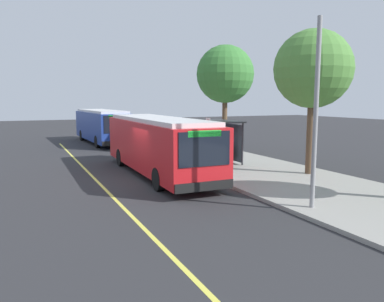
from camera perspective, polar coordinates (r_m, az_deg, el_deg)
ground_plane at (r=18.27m, az=-6.85°, el=-4.45°), size 120.00×120.00×0.00m
sidewalk_curb at (r=20.85m, az=9.04°, el=-2.76°), size 44.00×6.40×0.15m
lane_stripe_center at (r=17.74m, az=-13.65°, el=-4.97°), size 36.00×0.14×0.01m
transit_bus_main at (r=19.46m, az=-5.21°, el=1.15°), size 11.08×2.69×2.95m
transit_bus_second at (r=34.49m, az=-13.50°, el=3.83°), size 10.44×2.98×2.95m
bus_shelter at (r=22.50m, az=4.61°, el=2.81°), size 2.90×1.60×2.48m
waiting_bench at (r=22.50m, az=4.84°, el=-0.48°), size 1.60×0.48×0.95m
route_sign_post at (r=19.30m, az=2.47°, el=2.13°), size 0.44×0.08×2.80m
pedestrian_commuter at (r=20.35m, az=4.24°, el=0.03°), size 0.24×0.40×1.69m
street_tree_near_shelter at (r=27.11m, az=5.04°, el=11.46°), size 4.04×4.04×7.51m
street_tree_downstreet at (r=19.70m, az=17.81°, el=11.66°), size 3.82×3.82×7.10m
utility_pole at (r=13.34m, az=18.21°, el=5.25°), size 0.16×0.16×6.40m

